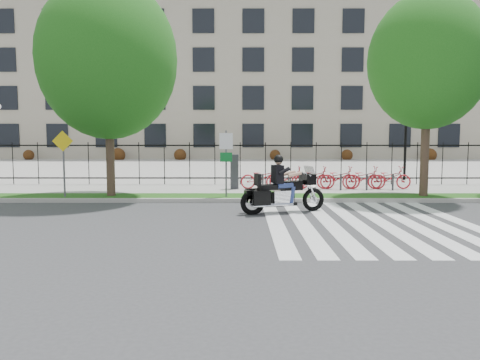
{
  "coord_description": "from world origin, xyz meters",
  "views": [
    {
      "loc": [
        1.22,
        -12.94,
        2.43
      ],
      "look_at": [
        1.2,
        3.0,
        0.93
      ],
      "focal_mm": 35.0,
      "sensor_mm": 36.0,
      "label": 1
    }
  ],
  "objects": [
    {
      "name": "grass_verge",
      "position": [
        0.0,
        4.95,
        0.07
      ],
      "size": [
        60.0,
        1.5,
        0.15
      ],
      "primitive_type": "cube",
      "color": "#1A4912",
      "rests_on": "ground"
    },
    {
      "name": "sign_pole_regulatory",
      "position": [
        0.68,
        4.58,
        1.74
      ],
      "size": [
        0.5,
        0.09,
        2.5
      ],
      "color": "#59595B",
      "rests_on": "grass_verge"
    },
    {
      "name": "lamp_post_right",
      "position": [
        10.0,
        12.0,
        3.21
      ],
      "size": [
        1.06,
        0.7,
        4.25
      ],
      "color": "black",
      "rests_on": "ground"
    },
    {
      "name": "street_tree_1",
      "position": [
        -3.78,
        4.95,
        5.31
      ],
      "size": [
        5.23,
        5.23,
        8.17
      ],
      "color": "#3C2821",
      "rests_on": "grass_verge"
    },
    {
      "name": "street_tree_2",
      "position": [
        8.27,
        4.95,
        5.24
      ],
      "size": [
        4.46,
        4.46,
        7.67
      ],
      "color": "#3C2821",
      "rests_on": "grass_verge"
    },
    {
      "name": "crosswalk_stripes",
      "position": [
        4.83,
        0.0,
        0.01
      ],
      "size": [
        5.7,
        8.0,
        0.01
      ],
      "primitive_type": null,
      "color": "silver",
      "rests_on": "ground"
    },
    {
      "name": "ground",
      "position": [
        0.0,
        0.0,
        0.0
      ],
      "size": [
        120.0,
        120.0,
        0.0
      ],
      "primitive_type": "plane",
      "color": "#363639",
      "rests_on": "ground"
    },
    {
      "name": "sign_pole_warning",
      "position": [
        -5.44,
        4.58,
        1.74
      ],
      "size": [
        0.78,
        0.09,
        2.49
      ],
      "color": "#59595B",
      "rests_on": "grass_verge"
    },
    {
      "name": "curb",
      "position": [
        0.0,
        4.1,
        0.07
      ],
      "size": [
        60.0,
        0.2,
        0.15
      ],
      "primitive_type": "cube",
      "color": "#9F9C95",
      "rests_on": "ground"
    },
    {
      "name": "sidewalk",
      "position": [
        0.0,
        7.45,
        0.07
      ],
      "size": [
        60.0,
        3.5,
        0.15
      ],
      "primitive_type": "cube",
      "color": "gray",
      "rests_on": "ground"
    },
    {
      "name": "iron_fence",
      "position": [
        0.0,
        9.2,
        1.15
      ],
      "size": [
        30.0,
        0.06,
        2.0
      ],
      "primitive_type": null,
      "color": "black",
      "rests_on": "sidewalk"
    },
    {
      "name": "plaza",
      "position": [
        0.0,
        25.0,
        0.05
      ],
      "size": [
        80.0,
        34.0,
        0.1
      ],
      "primitive_type": "cube",
      "color": "gray",
      "rests_on": "ground"
    },
    {
      "name": "bike_share_station",
      "position": [
        4.84,
        7.2,
        0.65
      ],
      "size": [
        7.81,
        0.87,
        1.5
      ],
      "color": "#2D2D33",
      "rests_on": "sidewalk"
    },
    {
      "name": "office_building",
      "position": [
        0.0,
        44.92,
        9.97
      ],
      "size": [
        60.0,
        21.9,
        20.15
      ],
      "color": "#9F9680",
      "rests_on": "ground"
    },
    {
      "name": "motorcycle_rider",
      "position": [
        2.57,
        1.79,
        0.74
      ],
      "size": [
        2.78,
        1.38,
        2.23
      ],
      "color": "black",
      "rests_on": "ground"
    }
  ]
}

